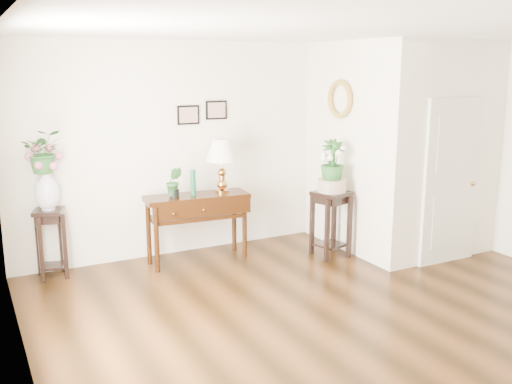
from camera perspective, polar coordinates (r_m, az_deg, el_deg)
floor at (r=5.98m, az=9.41°, el=-12.12°), size 6.00×5.50×0.02m
ceiling at (r=5.46m, az=10.48°, el=15.72°), size 6.00×5.50×0.02m
wall_back at (r=7.88m, az=-2.33°, el=4.64°), size 6.00×0.02×2.80m
wall_left at (r=4.45m, az=-22.51°, el=-2.43°), size 0.02×5.50×2.80m
partition at (r=8.22m, az=14.08°, el=4.60°), size 1.80×1.95×2.80m
door at (r=7.57m, az=18.94°, el=0.96°), size 0.90×0.05×2.10m
art_print_left at (r=7.56m, az=-6.79°, el=7.66°), size 0.30×0.02×0.25m
art_print_right at (r=7.70m, az=-3.99°, el=8.18°), size 0.30×0.02×0.25m
wall_ornament at (r=7.67m, az=8.37°, el=9.18°), size 0.07×0.51×0.51m
console_table at (r=7.37m, az=-5.87°, el=-3.61°), size 1.35×0.55×0.88m
table_lamp at (r=7.33m, az=-3.45°, el=2.67°), size 0.53×0.53×0.70m
green_vase at (r=7.21m, az=-6.31°, el=1.00°), size 0.08×0.08×0.33m
potted_plant at (r=7.12m, az=-8.20°, el=0.91°), size 0.25×0.23×0.37m
plant_stand_a at (r=7.20m, az=-19.80°, el=-4.88°), size 0.42×0.42×0.84m
porcelain_vase at (r=7.04m, az=-20.19°, el=0.13°), size 0.36×0.36×0.49m
lily_arrangement at (r=6.97m, az=-20.45°, el=3.58°), size 0.51×0.46×0.51m
plant_stand_b at (r=7.59m, az=7.48°, el=-3.19°), size 0.51×0.51×0.88m
ceramic_bowl at (r=7.47m, az=7.59°, el=0.65°), size 0.42×0.42×0.17m
narcissus at (r=7.41m, az=7.66°, el=3.07°), size 0.39×0.39×0.56m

